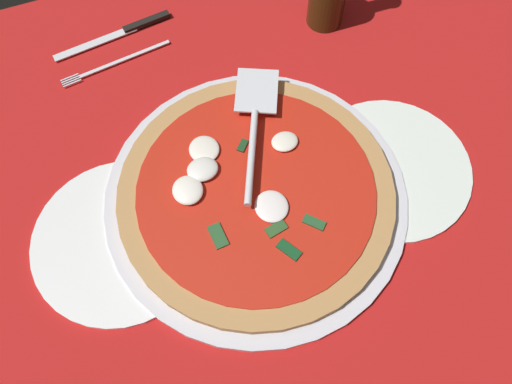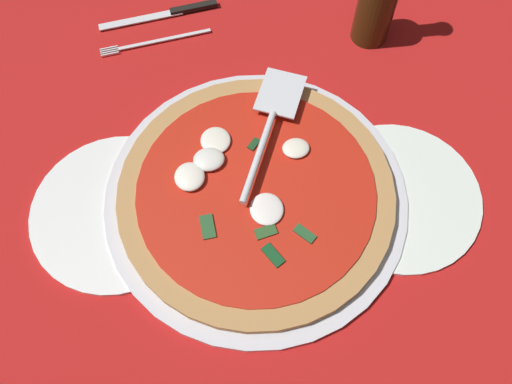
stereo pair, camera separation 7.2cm
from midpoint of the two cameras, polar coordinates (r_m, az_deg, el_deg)
name	(u,v)px [view 1 (the left image)]	position (r cm, az deg, el deg)	size (l,w,h in cm)	color
ground_plane	(285,229)	(72.84, 0.35, -4.40)	(110.96, 110.96, 0.80)	#B01817
checker_pattern	(285,228)	(72.43, 0.35, -4.27)	(110.96, 110.96, 0.10)	silver
pizza_pan	(256,197)	(73.66, -2.79, -0.85)	(42.76, 42.76, 1.31)	silver
dinner_plate_left	(121,240)	(74.54, -17.34, -5.34)	(24.33, 24.33, 1.00)	white
dinner_plate_right	(390,168)	(77.57, 11.94, 2.31)	(23.73, 23.73, 1.00)	white
pizza	(255,192)	(72.28, -2.97, -0.27)	(38.72, 38.72, 3.14)	#B5824B
pizza_server	(254,122)	(75.02, -2.96, 7.40)	(12.86, 22.40, 1.00)	silver
place_setting_far	(120,48)	(93.13, -16.93, 14.74)	(20.55, 14.34, 1.40)	white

